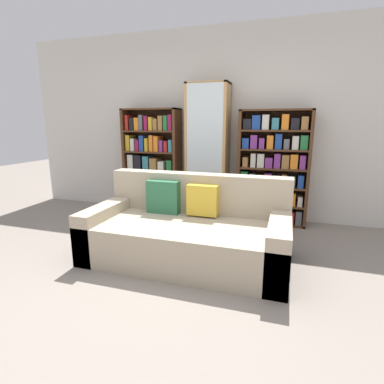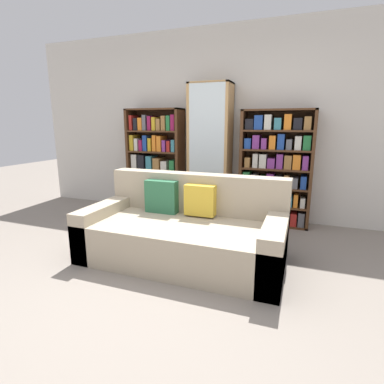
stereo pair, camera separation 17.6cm
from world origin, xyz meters
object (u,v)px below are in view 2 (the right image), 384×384
at_px(couch, 185,232).
at_px(bookshelf_left, 156,163).
at_px(bookshelf_right, 276,170).
at_px(wine_bottle, 240,224).
at_px(display_cabinet, 210,153).

bearing_deg(couch, bookshelf_left, 126.52).
bearing_deg(bookshelf_right, wine_bottle, -119.32).
bearing_deg(wine_bottle, display_cabinet, 134.20).
relative_size(bookshelf_left, display_cabinet, 0.83).
height_order(display_cabinet, bookshelf_right, display_cabinet).
distance_m(couch, display_cabinet, 1.59).
bearing_deg(couch, wine_bottle, 63.99).
bearing_deg(couch, display_cabinet, 96.98).
distance_m(bookshelf_right, wine_bottle, 0.93).
bearing_deg(bookshelf_left, wine_bottle, -22.58).
distance_m(display_cabinet, wine_bottle, 1.16).
distance_m(couch, bookshelf_left, 1.86).
height_order(display_cabinet, wine_bottle, display_cabinet).
distance_m(bookshelf_left, display_cabinet, 0.91).
relative_size(bookshelf_left, bookshelf_right, 1.02).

